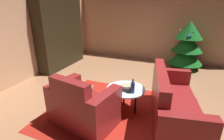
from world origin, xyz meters
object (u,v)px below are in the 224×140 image
Objects in this scene: bookshelf_unit at (64,34)px; coffee_table at (126,91)px; couch_red at (172,106)px; bottle_on_table at (133,87)px; decorated_tree at (187,45)px; armchair_red at (83,107)px; book_stack_on_table at (126,88)px.

bookshelf_unit is 2.99× the size of coffee_table.
couch_red reaches higher than bottle_on_table.
bottle_on_table is (0.16, -0.11, 0.15)m from coffee_table.
couch_red is 2.60× the size of coffee_table.
decorated_tree reaches higher than coffee_table.
armchair_red is at bearing -144.62° from bottle_on_table.
coffee_table is at bearing 143.86° from bottle_on_table.
coffee_table is 0.49× the size of decorated_tree.
book_stack_on_table is at bearing -108.17° from decorated_tree.
coffee_table is at bearing 106.40° from book_stack_on_table.
bottle_on_table is 0.18× the size of decorated_tree.
couch_red is (1.38, 0.61, -0.01)m from armchair_red.
armchair_red is at bearing -48.96° from bookshelf_unit.
decorated_tree is (3.68, 1.13, -0.27)m from bookshelf_unit.
couch_red is at bearing 8.97° from bottle_on_table.
book_stack_on_table is (-0.81, -0.05, 0.21)m from couch_red.
bookshelf_unit is 1.15× the size of couch_red.
armchair_red is 4.55× the size of bottle_on_table.
couch_red reaches higher than book_stack_on_table.
decorated_tree is (1.01, 2.95, 0.33)m from coffee_table.
armchair_red is at bearing -131.70° from coffee_table.
decorated_tree reaches higher than armchair_red.
coffee_table is 3.14m from decorated_tree.
couch_red is 1.26× the size of decorated_tree.
couch_red is 7.52× the size of book_stack_on_table.
armchair_red reaches higher than bottle_on_table.
couch_red is at bearing -27.67° from bookshelf_unit.
bookshelf_unit is at bearing 144.96° from book_stack_on_table.
decorated_tree is (0.99, 3.01, 0.23)m from book_stack_on_table.
coffee_table is at bearing -108.82° from decorated_tree.
coffee_table is at bearing -34.35° from bookshelf_unit.
bookshelf_unit is 3.29m from coffee_table.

